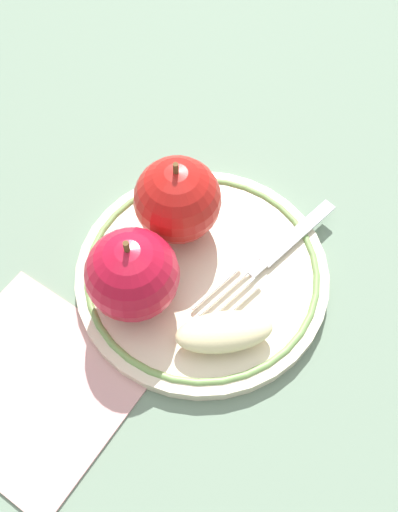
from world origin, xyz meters
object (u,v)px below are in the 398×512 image
(plate, at_px, (199,272))
(napkin_folded, at_px, (31,385))
(apple_slice_front, at_px, (224,332))
(fork, at_px, (274,255))
(apple_second_whole, at_px, (132,275))
(apple_red_whole, at_px, (178,200))

(plate, bearing_deg, napkin_folded, -17.30)
(apple_slice_front, height_order, fork, apple_slice_front)
(apple_second_whole, relative_size, napkin_folded, 0.54)
(plate, distance_m, apple_red_whole, 0.07)
(plate, bearing_deg, apple_slice_front, 52.96)
(apple_slice_front, xyz_separation_m, fork, (-0.09, -0.01, -0.01))
(apple_slice_front, distance_m, napkin_folded, 0.16)
(apple_red_whole, height_order, apple_slice_front, apple_red_whole)
(apple_slice_front, height_order, napkin_folded, apple_slice_front)
(apple_red_whole, bearing_deg, napkin_folded, -2.67)
(plate, distance_m, apple_second_whole, 0.08)
(apple_second_whole, xyz_separation_m, napkin_folded, (0.11, -0.02, -0.05))
(plate, relative_size, apple_slice_front, 2.83)
(fork, bearing_deg, apple_red_whole, -65.27)
(plate, xyz_separation_m, napkin_folded, (0.16, -0.05, -0.01))
(apple_slice_front, bearing_deg, apple_red_whole, 101.28)
(apple_slice_front, distance_m, fork, 0.09)
(apple_second_whole, bearing_deg, napkin_folded, -12.46)
(apple_slice_front, xyz_separation_m, napkin_folded, (0.12, -0.11, -0.03))
(apple_red_whole, relative_size, apple_second_whole, 1.00)
(apple_red_whole, distance_m, fork, 0.10)
(fork, xyz_separation_m, napkin_folded, (0.21, -0.10, -0.01))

